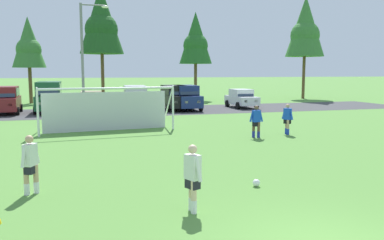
% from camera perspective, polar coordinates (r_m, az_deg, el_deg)
% --- Properties ---
extents(ground_plane, '(400.00, 400.00, 0.00)m').
position_cam_1_polar(ground_plane, '(21.74, -4.57, -1.92)').
color(ground_plane, '#518438').
extents(parking_lot_strip, '(52.00, 8.40, 0.01)m').
position_cam_1_polar(parking_lot_strip, '(34.13, -8.99, 1.25)').
color(parking_lot_strip, '#3D3D3F').
rests_on(parking_lot_strip, ground).
extents(soccer_ball, '(0.22, 0.22, 0.22)m').
position_cam_1_polar(soccer_ball, '(11.94, 9.21, -8.88)').
color(soccer_ball, white).
rests_on(soccer_ball, ground).
extents(soccer_goal, '(7.56, 2.59, 2.57)m').
position_cam_1_polar(soccer_goal, '(22.93, -12.07, 1.66)').
color(soccer_goal, white).
rests_on(soccer_goal, ground).
extents(player_striker_near, '(0.48, 0.66, 1.64)m').
position_cam_1_polar(player_striker_near, '(11.77, -22.14, -5.96)').
color(player_striker_near, tan).
rests_on(player_striker_near, ground).
extents(player_midfield_center, '(0.74, 0.31, 1.64)m').
position_cam_1_polar(player_midfield_center, '(20.49, 9.19, -0.21)').
color(player_midfield_center, brown).
rests_on(player_midfield_center, ground).
extents(player_defender_far, '(0.37, 0.74, 1.64)m').
position_cam_1_polar(player_defender_far, '(9.56, 0.09, -8.36)').
color(player_defender_far, beige).
rests_on(player_defender_far, ground).
extents(player_winger_left, '(0.40, 0.72, 1.64)m').
position_cam_1_polar(player_winger_left, '(21.83, 13.51, 0.12)').
color(player_winger_left, tan).
rests_on(player_winger_left, ground).
extents(parked_car_slot_far_left, '(2.26, 4.66, 2.16)m').
position_cam_1_polar(parked_car_slot_far_left, '(34.98, -25.11, 2.64)').
color(parked_car_slot_far_left, maroon).
rests_on(parked_car_slot_far_left, ground).
extents(parked_car_slot_left, '(2.25, 4.83, 2.52)m').
position_cam_1_polar(parked_car_slot_left, '(34.82, -19.77, 3.25)').
color(parked_car_slot_left, '#194C2D').
rests_on(parked_car_slot_left, ground).
extents(parked_car_slot_center_left, '(2.28, 4.33, 1.72)m').
position_cam_1_polar(parked_car_slot_center_left, '(34.23, -14.21, 2.61)').
color(parked_car_slot_center_left, tan).
rests_on(parked_car_slot_center_left, ground).
extents(parked_car_slot_center, '(2.38, 4.72, 2.16)m').
position_cam_1_polar(parked_car_slot_center, '(34.16, -8.13, 3.14)').
color(parked_car_slot_center, '#B2B2BC').
rests_on(parked_car_slot_center, ground).
extents(parked_car_slot_center_right, '(2.20, 4.63, 2.16)m').
position_cam_1_polar(parked_car_slot_center_right, '(34.79, -2.51, 3.27)').
color(parked_car_slot_center_right, black).
rests_on(parked_car_slot_center_right, ground).
extents(parked_car_slot_right, '(2.25, 4.66, 2.16)m').
position_cam_1_polar(parked_car_slot_right, '(34.81, -0.88, 3.28)').
color(parked_car_slot_right, navy).
rests_on(parked_car_slot_right, ground).
extents(parked_car_slot_far_right, '(2.04, 4.20, 1.72)m').
position_cam_1_polar(parked_car_slot_far_right, '(37.27, 7.11, 3.11)').
color(parked_car_slot_far_right, silver).
rests_on(parked_car_slot_far_right, ground).
extents(tree_mid_left, '(3.39, 3.39, 9.03)m').
position_cam_1_polar(tree_mid_left, '(45.46, -22.39, 10.04)').
color(tree_mid_left, brown).
rests_on(tree_mid_left, ground).
extents(tree_center_back, '(4.77, 4.77, 12.72)m').
position_cam_1_polar(tree_center_back, '(45.70, -12.88, 13.58)').
color(tree_center_back, brown).
rests_on(tree_center_back, ground).
extents(tree_mid_right, '(3.84, 3.84, 10.24)m').
position_cam_1_polar(tree_mid_right, '(47.35, 0.52, 11.43)').
color(tree_mid_right, brown).
rests_on(tree_mid_right, ground).
extents(tree_right_edge, '(4.67, 4.67, 12.47)m').
position_cam_1_polar(tree_right_edge, '(51.64, 15.92, 12.51)').
color(tree_right_edge, brown).
rests_on(tree_right_edge, ground).
extents(street_lamp, '(2.00, 0.32, 7.91)m').
position_cam_1_polar(street_lamp, '(28.32, -15.08, 8.23)').
color(street_lamp, slate).
rests_on(street_lamp, ground).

